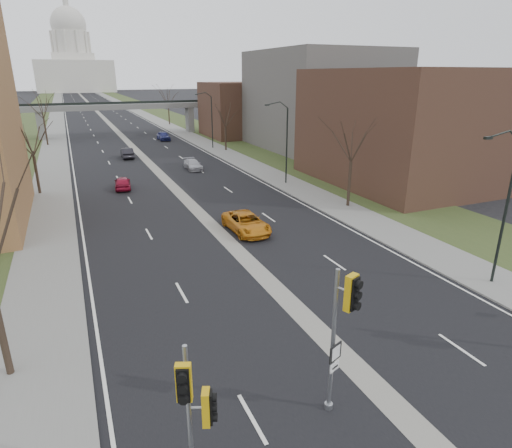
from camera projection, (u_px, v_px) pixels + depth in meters
ground at (403, 415)px, 15.18m from camera, size 700.00×700.00×0.00m
road_surface at (95, 110)px, 144.97m from camera, size 20.00×600.00×0.01m
median_strip at (95, 110)px, 144.97m from camera, size 1.20×600.00×0.02m
sidewalk_right at (132, 109)px, 149.47m from camera, size 4.00×600.00×0.12m
sidewalk_left at (57, 111)px, 140.44m from camera, size 4.00×600.00×0.12m
grass_verge_right at (149, 108)px, 151.72m from camera, size 8.00×600.00×0.10m
grass_verge_left at (37, 111)px, 138.19m from camera, size 8.00×600.00×0.10m
commercial_block_near at (404, 127)px, 46.45m from camera, size 16.00×20.00×12.00m
commercial_block_mid at (320, 100)px, 68.22m from camera, size 18.00×22.00×15.00m
commercial_block_far at (243, 110)px, 82.37m from camera, size 14.00×14.00×10.00m
pedestrian_bridge at (119, 110)px, 82.80m from camera, size 34.00×3.00×6.45m
capitol at (73, 63)px, 285.90m from camera, size 48.00×42.00×55.75m
streetlight_near at (504, 166)px, 22.20m from camera, size 2.61×0.20×8.70m
streetlight_mid at (280, 120)px, 44.70m from camera, size 2.61×0.20×8.70m
streetlight_far at (206, 104)px, 67.20m from camera, size 2.61×0.20×8.70m
tree_left_b at (29, 132)px, 41.11m from camera, size 6.75×6.75×8.81m
tree_left_c at (41, 102)px, 70.26m from camera, size 7.65×7.65×9.99m
tree_right_a at (353, 133)px, 36.91m from camera, size 7.20×7.20×9.40m
tree_right_b at (225, 113)px, 65.73m from camera, size 6.30×6.30×8.22m
tree_right_c at (168, 94)px, 99.94m from camera, size 7.65×7.65×9.99m
signal_pole_left at (194, 404)px, 11.29m from camera, size 1.12×0.82×4.92m
signal_pole_median at (343, 319)px, 14.02m from camera, size 0.79×0.93×5.56m
car_left_near at (123, 183)px, 44.90m from camera, size 2.01×4.08×1.34m
car_left_far at (127, 153)px, 61.50m from camera, size 1.67×4.49×1.47m
car_right_near at (246, 223)px, 32.66m from camera, size 2.54×5.29×1.45m
car_right_mid at (193, 165)px, 54.18m from camera, size 1.77×4.28×1.24m
car_right_far at (163, 136)px, 78.13m from camera, size 1.90×4.64×1.58m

